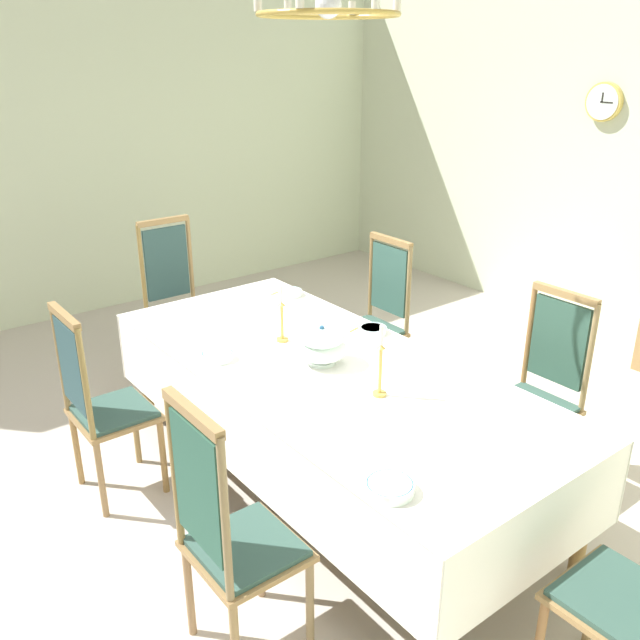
{
  "coord_description": "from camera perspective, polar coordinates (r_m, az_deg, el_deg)",
  "views": [
    {
      "loc": [
        2.58,
        -2.24,
        2.39
      ],
      "look_at": [
        -0.16,
        -0.12,
        0.98
      ],
      "focal_mm": 37.8,
      "sensor_mm": 36.0,
      "label": 1
    }
  ],
  "objects": [
    {
      "name": "bowl_far_right",
      "position": [
        3.77,
        -8.67,
        -2.98
      ],
      "size": [
        0.18,
        0.18,
        0.04
      ],
      "color": "white",
      "rests_on": "tablecloth"
    },
    {
      "name": "ground",
      "position": [
        4.18,
        2.71,
        -13.09
      ],
      "size": [
        7.27,
        6.38,
        0.04
      ],
      "primitive_type": "cube",
      "color": "#BFB5A8"
    },
    {
      "name": "tablecloth",
      "position": [
        3.72,
        0.57,
        -5.49
      ],
      "size": [
        2.84,
        1.23,
        0.45
      ],
      "color": "white",
      "rests_on": "dining_table"
    },
    {
      "name": "spoon_secondary",
      "position": [
        4.18,
        3.63,
        -0.42
      ],
      "size": [
        0.05,
        0.18,
        0.01
      ],
      "rotation": [
        0.0,
        0.0,
        0.22
      ],
      "color": "gold",
      "rests_on": "tablecloth"
    },
    {
      "name": "spoon_primary",
      "position": [
        4.8,
        -3.15,
        2.62
      ],
      "size": [
        0.07,
        0.17,
        0.01
      ],
      "rotation": [
        0.0,
        0.0,
        0.29
      ],
      "color": "gold",
      "rests_on": "tablecloth"
    },
    {
      "name": "chair_head_west",
      "position": [
        5.17,
        -12.04,
        1.55
      ],
      "size": [
        0.42,
        0.44,
        1.23
      ],
      "rotation": [
        0.0,
        0.0,
        -1.57
      ],
      "color": "olive",
      "rests_on": "ground"
    },
    {
      "name": "candlestick_west",
      "position": [
        3.92,
        -3.24,
        0.07
      ],
      "size": [
        0.07,
        0.07,
        0.34
      ],
      "color": "gold",
      "rests_on": "tablecloth"
    },
    {
      "name": "bowl_near_left",
      "position": [
        4.69,
        -2.56,
        2.37
      ],
      "size": [
        0.17,
        0.17,
        0.04
      ],
      "color": "white",
      "rests_on": "tablecloth"
    },
    {
      "name": "chair_north_a",
      "position": [
        4.84,
        4.72,
        0.26
      ],
      "size": [
        0.44,
        0.42,
        1.16
      ],
      "rotation": [
        0.0,
        0.0,
        3.14
      ],
      "color": "olive",
      "rests_on": "ground"
    },
    {
      "name": "bowl_far_left",
      "position": [
        2.7,
        5.93,
        -13.86
      ],
      "size": [
        0.19,
        0.19,
        0.04
      ],
      "color": "white",
      "rests_on": "tablecloth"
    },
    {
      "name": "bowl_near_right",
      "position": [
        4.08,
        4.47,
        -0.8
      ],
      "size": [
        0.17,
        0.17,
        0.04
      ],
      "color": "white",
      "rests_on": "tablecloth"
    },
    {
      "name": "soup_tureen",
      "position": [
        3.65,
        0.15,
        -2.12
      ],
      "size": [
        0.28,
        0.28,
        0.22
      ],
      "color": "white",
      "rests_on": "tablecloth"
    },
    {
      "name": "candlestick_east",
      "position": [
        3.31,
        5.13,
        -4.01
      ],
      "size": [
        0.07,
        0.07,
        0.38
      ],
      "color": "gold",
      "rests_on": "tablecloth"
    },
    {
      "name": "mounted_clock",
      "position": [
        6.27,
        22.9,
        16.65
      ],
      "size": [
        0.31,
        0.06,
        0.31
      ],
      "color": "#D1B251"
    },
    {
      "name": "left_wall",
      "position": [
        6.69,
        -18.49,
        14.32
      ],
      "size": [
        0.08,
        6.38,
        3.21
      ],
      "primitive_type": "cube",
      "color": "beige",
      "rests_on": "ground"
    },
    {
      "name": "chair_south_a",
      "position": [
        3.9,
        -18.09,
        -6.61
      ],
      "size": [
        0.44,
        0.42,
        1.14
      ],
      "color": "olive",
      "rests_on": "ground"
    },
    {
      "name": "chair_south_b",
      "position": [
        2.81,
        -7.65,
        -17.44
      ],
      "size": [
        0.44,
        0.42,
        1.21
      ],
      "color": "#866446",
      "rests_on": "ground"
    },
    {
      "name": "chair_north_b",
      "position": [
        4.03,
        18.13,
        -5.58
      ],
      "size": [
        0.44,
        0.42,
        1.16
      ],
      "rotation": [
        0.0,
        0.0,
        3.14
      ],
      "color": "#8C6646",
      "rests_on": "ground"
    },
    {
      "name": "chandelier",
      "position": [
        3.3,
        0.71,
        24.65
      ],
      "size": [
        0.66,
        0.65,
        0.66
      ],
      "color": "gold"
    },
    {
      "name": "dining_table",
      "position": [
        3.7,
        0.57,
        -4.89
      ],
      "size": [
        2.82,
        1.21,
        0.78
      ],
      "color": "olive",
      "rests_on": "ground"
    }
  ]
}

